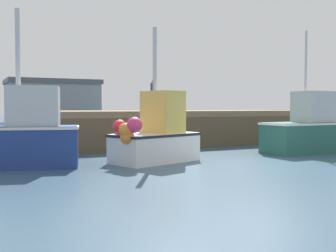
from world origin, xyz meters
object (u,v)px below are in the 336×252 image
at_px(fishing_boat_near_left, 23,135).
at_px(fishing_boat_near_right, 155,136).
at_px(dockworker, 154,94).
at_px(rowboat, 318,142).
at_px(fishing_boat_mid, 307,130).

height_order(fishing_boat_near_left, fishing_boat_near_right, fishing_boat_near_left).
distance_m(fishing_boat_near_right, dockworker, 8.76).
xyz_separation_m(fishing_boat_near_left, rowboat, (13.00, 1.30, -0.76)).
bearing_deg(fishing_boat_mid, fishing_boat_near_right, 178.89).
height_order(rowboat, dockworker, dockworker).
xyz_separation_m(fishing_boat_near_right, fishing_boat_mid, (6.37, -0.12, 0.05)).
distance_m(fishing_boat_near_right, rowboat, 9.27).
relative_size(fishing_boat_near_right, dockworker, 2.56).
bearing_deg(fishing_boat_near_left, fishing_boat_near_right, -8.47).
height_order(fishing_boat_mid, dockworker, fishing_boat_mid).
bearing_deg(rowboat, dockworker, 132.88).
distance_m(fishing_boat_near_left, dockworker, 10.52).
bearing_deg(fishing_boat_near_right, fishing_boat_near_left, 171.53).
distance_m(fishing_boat_near_right, fishing_boat_mid, 6.37).
height_order(fishing_boat_mid, rowboat, fishing_boat_mid).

